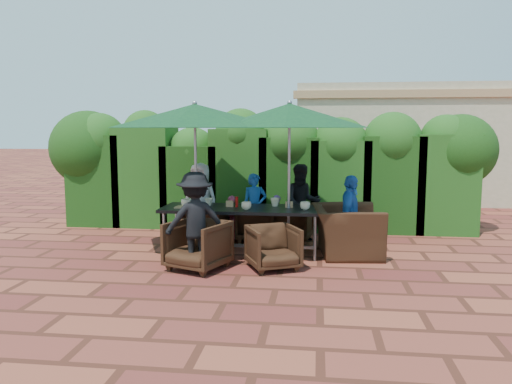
# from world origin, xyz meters

# --- Properties ---
(ground) EXTENTS (80.00, 80.00, 0.00)m
(ground) POSITION_xyz_m (0.00, 0.00, 0.00)
(ground) COLOR brown
(ground) RESTS_ON ground
(dining_table) EXTENTS (2.58, 0.90, 0.75)m
(dining_table) POSITION_xyz_m (-0.15, 0.15, 0.68)
(dining_table) COLOR black
(dining_table) RESTS_ON ground
(umbrella_left) EXTENTS (2.89, 2.89, 2.46)m
(umbrella_left) POSITION_xyz_m (-0.91, 0.15, 2.21)
(umbrella_left) COLOR gray
(umbrella_left) RESTS_ON ground
(umbrella_right) EXTENTS (2.49, 2.49, 2.46)m
(umbrella_right) POSITION_xyz_m (0.61, 0.18, 2.21)
(umbrella_right) COLOR gray
(umbrella_right) RESTS_ON ground
(chair_far_left) EXTENTS (0.86, 0.83, 0.76)m
(chair_far_left) POSITION_xyz_m (-0.89, 1.01, 0.38)
(chair_far_left) COLOR black
(chair_far_left) RESTS_ON ground
(chair_far_mid) EXTENTS (0.76, 0.72, 0.70)m
(chair_far_mid) POSITION_xyz_m (-0.06, 1.09, 0.35)
(chair_far_mid) COLOR black
(chair_far_mid) RESTS_ON ground
(chair_far_right) EXTENTS (0.80, 0.77, 0.73)m
(chair_far_right) POSITION_xyz_m (0.60, 1.15, 0.36)
(chair_far_right) COLOR black
(chair_far_right) RESTS_ON ground
(chair_near_left) EXTENTS (0.97, 0.95, 0.78)m
(chair_near_left) POSITION_xyz_m (-0.64, -0.88, 0.39)
(chair_near_left) COLOR black
(chair_near_left) RESTS_ON ground
(chair_near_right) EXTENTS (0.88, 0.86, 0.69)m
(chair_near_right) POSITION_xyz_m (0.44, -0.73, 0.35)
(chair_near_right) COLOR black
(chair_near_right) RESTS_ON ground
(chair_end_right) EXTENTS (0.89, 1.26, 1.04)m
(chair_end_right) POSITION_xyz_m (1.54, 0.25, 0.52)
(chair_end_right) COLOR black
(chair_end_right) RESTS_ON ground
(adult_far_left) EXTENTS (0.75, 0.54, 1.40)m
(adult_far_left) POSITION_xyz_m (-1.08, 1.16, 0.70)
(adult_far_left) COLOR silver
(adult_far_left) RESTS_ON ground
(adult_far_mid) EXTENTS (0.52, 0.46, 1.21)m
(adult_far_mid) POSITION_xyz_m (-0.06, 1.13, 0.61)
(adult_far_mid) COLOR #2059AF
(adult_far_mid) RESTS_ON ground
(adult_far_right) EXTENTS (0.73, 0.53, 1.39)m
(adult_far_right) POSITION_xyz_m (0.79, 1.17, 0.69)
(adult_far_right) COLOR black
(adult_far_right) RESTS_ON ground
(adult_near_left) EXTENTS (0.99, 0.73, 1.41)m
(adult_near_left) POSITION_xyz_m (-0.67, -0.87, 0.70)
(adult_near_left) COLOR black
(adult_near_left) RESTS_ON ground
(adult_end_right) EXTENTS (0.53, 0.82, 1.30)m
(adult_end_right) POSITION_xyz_m (1.58, 0.10, 0.65)
(adult_end_right) COLOR #2059AF
(adult_end_right) RESTS_ON ground
(child_left) EXTENTS (0.35, 0.32, 0.80)m
(child_left) POSITION_xyz_m (-0.49, 1.12, 0.40)
(child_left) COLOR #CC4871
(child_left) RESTS_ON ground
(child_right) EXTENTS (0.31, 0.26, 0.81)m
(child_right) POSITION_xyz_m (0.33, 1.28, 0.40)
(child_right) COLOR #7B4CA5
(child_right) RESTS_ON ground
(pedestrian_a) EXTENTS (1.80, 1.04, 1.82)m
(pedestrian_a) POSITION_xyz_m (1.75, 4.27, 0.91)
(pedestrian_a) COLOR #248541
(pedestrian_a) RESTS_ON ground
(pedestrian_b) EXTENTS (0.96, 0.67, 1.84)m
(pedestrian_b) POSITION_xyz_m (2.71, 4.35, 0.92)
(pedestrian_b) COLOR #CC4871
(pedestrian_b) RESTS_ON ground
(pedestrian_c) EXTENTS (1.23, 0.96, 1.74)m
(pedestrian_c) POSITION_xyz_m (3.61, 4.36, 0.87)
(pedestrian_c) COLOR gray
(pedestrian_c) RESTS_ON ground
(cup_a) EXTENTS (0.17, 0.17, 0.14)m
(cup_a) POSITION_xyz_m (-1.04, 0.05, 0.82)
(cup_a) COLOR beige
(cup_a) RESTS_ON dining_table
(cup_b) EXTENTS (0.13, 0.13, 0.13)m
(cup_b) POSITION_xyz_m (-0.72, 0.27, 0.81)
(cup_b) COLOR beige
(cup_b) RESTS_ON dining_table
(cup_c) EXTENTS (0.16, 0.16, 0.13)m
(cup_c) POSITION_xyz_m (-0.04, -0.07, 0.81)
(cup_c) COLOR beige
(cup_c) RESTS_ON dining_table
(cup_d) EXTENTS (0.15, 0.15, 0.14)m
(cup_d) POSITION_xyz_m (0.37, 0.33, 0.82)
(cup_d) COLOR beige
(cup_d) RESTS_ON dining_table
(cup_e) EXTENTS (0.16, 0.16, 0.13)m
(cup_e) POSITION_xyz_m (0.87, 0.03, 0.81)
(cup_e) COLOR beige
(cup_e) RESTS_ON dining_table
(ketchup_bottle) EXTENTS (0.04, 0.04, 0.17)m
(ketchup_bottle) POSITION_xyz_m (-0.24, 0.18, 0.83)
(ketchup_bottle) COLOR #B20C0A
(ketchup_bottle) RESTS_ON dining_table
(sauce_bottle) EXTENTS (0.04, 0.04, 0.17)m
(sauce_bottle) POSITION_xyz_m (-0.24, 0.19, 0.83)
(sauce_bottle) COLOR #4C230C
(sauce_bottle) RESTS_ON dining_table
(serving_tray) EXTENTS (0.35, 0.25, 0.02)m
(serving_tray) POSITION_xyz_m (-1.04, 0.03, 0.76)
(serving_tray) COLOR #A2794E
(serving_tray) RESTS_ON dining_table
(number_block_left) EXTENTS (0.12, 0.06, 0.10)m
(number_block_left) POSITION_xyz_m (-0.35, 0.19, 0.80)
(number_block_left) COLOR tan
(number_block_left) RESTS_ON dining_table
(number_block_right) EXTENTS (0.12, 0.06, 0.10)m
(number_block_right) POSITION_xyz_m (0.61, 0.23, 0.80)
(number_block_right) COLOR tan
(number_block_right) RESTS_ON dining_table
(hedge_wall) EXTENTS (9.10, 1.60, 2.43)m
(hedge_wall) POSITION_xyz_m (-0.14, 2.32, 1.32)
(hedge_wall) COLOR #14350E
(hedge_wall) RESTS_ON ground
(building) EXTENTS (6.20, 3.08, 3.20)m
(building) POSITION_xyz_m (3.50, 6.99, 1.61)
(building) COLOR beige
(building) RESTS_ON ground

